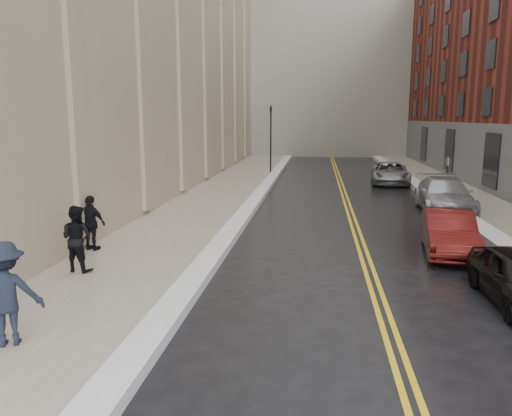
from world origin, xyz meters
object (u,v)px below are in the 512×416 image
(pedestrian_b, at_px, (6,294))
(pedestrian_c, at_px, (91,223))
(car_maroon, at_px, (449,232))
(car_silver_far, at_px, (390,173))
(car_silver_near, at_px, (444,195))
(pedestrian_a, at_px, (77,238))

(pedestrian_b, relative_size, pedestrian_c, 1.12)
(car_maroon, relative_size, car_silver_far, 0.82)
(car_maroon, bearing_deg, car_silver_near, 84.62)
(pedestrian_a, xyz_separation_m, pedestrian_b, (0.85, -4.45, 0.07))
(pedestrian_a, xyz_separation_m, pedestrian_c, (-0.59, 2.14, -0.04))
(car_silver_near, relative_size, pedestrian_c, 3.09)
(car_silver_far, distance_m, pedestrian_a, 23.88)
(pedestrian_b, xyz_separation_m, pedestrian_c, (-1.44, 6.60, -0.10))
(car_silver_far, xyz_separation_m, pedestrian_a, (-11.29, -21.04, 0.36))
(car_silver_near, relative_size, car_silver_far, 1.06)
(car_maroon, bearing_deg, car_silver_far, 95.18)
(pedestrian_a, height_order, pedestrian_c, pedestrian_a)
(car_silver_far, xyz_separation_m, pedestrian_c, (-11.88, -18.89, 0.32))
(car_maroon, bearing_deg, pedestrian_a, -154.02)
(car_silver_far, height_order, pedestrian_c, pedestrian_c)
(pedestrian_b, bearing_deg, car_maroon, -165.14)
(car_silver_far, distance_m, pedestrian_b, 27.55)
(car_silver_near, xyz_separation_m, car_silver_far, (-1.07, 10.00, -0.08))
(car_silver_near, distance_m, pedestrian_b, 19.29)
(car_maroon, xyz_separation_m, pedestrian_a, (-10.76, -3.71, 0.38))
(car_silver_near, distance_m, pedestrian_c, 15.71)
(car_silver_near, height_order, car_silver_far, car_silver_near)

